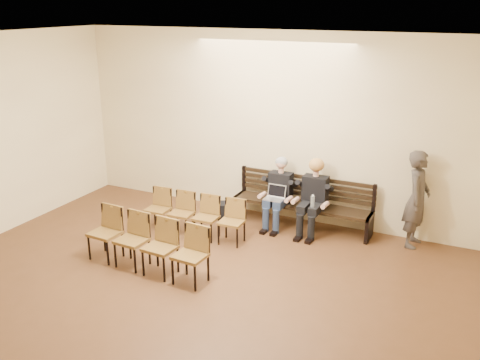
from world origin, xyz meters
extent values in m
plane|color=#56341D|center=(0.00, 0.00, 0.00)|extent=(10.00, 10.00, 0.00)
cube|color=#FCEBB5|center=(0.00, 5.00, 1.75)|extent=(8.00, 0.02, 3.50)
cube|color=white|center=(0.00, 0.00, 3.50)|extent=(8.00, 10.00, 0.02)
cube|color=black|center=(0.76, 4.65, 0.23)|extent=(2.60, 0.90, 0.45)
cube|color=silver|center=(0.34, 4.31, 0.57)|extent=(0.40, 0.35, 0.25)
cylinder|color=silver|center=(1.09, 4.26, 0.56)|extent=(0.08, 0.08, 0.23)
cube|color=black|center=(-0.60, 4.42, 0.16)|extent=(0.51, 0.43, 0.32)
imported|color=#3D3632|center=(2.75, 4.75, 0.96)|extent=(0.50, 0.73, 1.92)
cube|color=brown|center=(-0.82, 3.44, 0.38)|extent=(1.88, 0.49, 0.77)
cube|color=brown|center=(-0.84, 2.03, 0.43)|extent=(2.12, 0.60, 0.86)
camera|label=1|loc=(3.70, -4.05, 3.98)|focal=40.00mm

